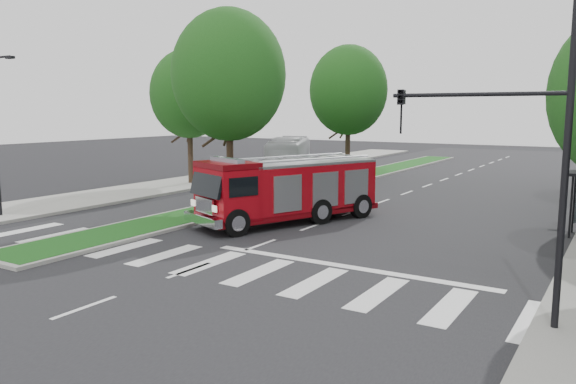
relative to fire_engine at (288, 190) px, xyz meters
The scene contains 9 objects.
ground 4.78m from the fire_engine, 71.65° to the right, with size 140.00×140.00×0.00m, color black.
sidewalk_left 14.32m from the fire_engine, 156.50° to the left, with size 5.00×80.00×0.15m, color gray.
median 14.49m from the fire_engine, 108.46° to the left, with size 3.00×50.00×0.15m.
tree_median_near 7.22m from the fire_engine, 159.77° to the left, with size 5.80×5.80×10.16m.
tree_median_far 17.08m from the fire_engine, 106.24° to the left, with size 5.60×5.60×9.72m.
tree_left_mid 15.46m from the fire_engine, 148.56° to the left, with size 5.20×5.20×9.16m.
streetlight_right_near 13.90m from the fire_engine, 35.29° to the right, with size 4.08×0.22×8.00m.
fire_engine is the anchor object (origin of this frame).
city_bus 19.93m from the fire_engine, 121.42° to the left, with size 2.48×10.60×2.95m, color #BCBCC1.
Camera 1 is at (11.73, -17.05, 5.02)m, focal length 35.00 mm.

